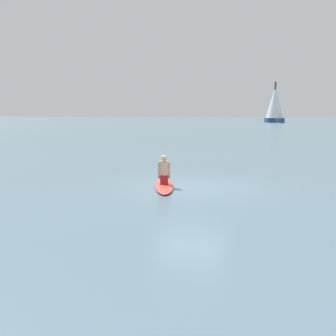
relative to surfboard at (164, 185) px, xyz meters
name	(u,v)px	position (x,y,z in m)	size (l,w,h in m)	color
ground_plane	(190,187)	(-0.91, -0.31, -0.05)	(400.00, 400.00, 0.00)	slate
surfboard	(164,185)	(0.00, 0.00, 0.00)	(3.33, 0.65, 0.11)	#D84C3F
person_paddler	(164,171)	(0.00, 0.00, 0.53)	(0.46, 0.42, 1.06)	#A51E23
sailboat_far_left	(275,103)	(-1.97, -95.54, 4.79)	(6.09, 6.13, 10.38)	navy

